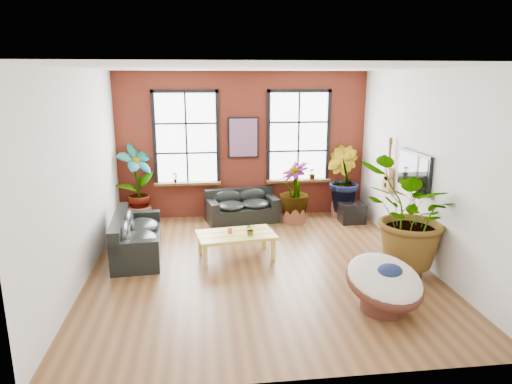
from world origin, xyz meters
TOP-DOWN VIEW (x-y plane):
  - room at (0.00, 0.15)m, footprint 6.04×6.54m
  - sofa_back at (-0.09, 2.75)m, footprint 1.78×1.11m
  - sofa_left at (-2.33, 0.84)m, footprint 1.00×2.09m
  - coffee_table at (-0.40, 0.53)m, footprint 1.55×1.02m
  - papasan_chair at (1.60, -1.82)m, footprint 1.50×1.50m
  - poster at (0.00, 3.18)m, footprint 0.74×0.06m
  - tv_wall_unit at (2.93, 0.60)m, footprint 0.13×1.86m
  - media_box at (2.50, 2.33)m, footprint 0.57×0.47m
  - pot_back_left at (-2.48, 2.92)m, footprint 0.62×0.62m
  - pot_back_right at (2.39, 2.83)m, footprint 0.63×0.63m
  - pot_right_wall at (2.51, -0.65)m, footprint 0.61×0.61m
  - pot_mid at (1.13, 2.49)m, footprint 0.61×0.61m
  - floor_plant_back_left at (-2.52, 2.95)m, footprint 1.09×1.06m
  - floor_plant_back_right at (2.37, 2.84)m, footprint 0.98×1.08m
  - floor_plant_right_wall at (2.48, -0.69)m, footprint 2.19×2.12m
  - floor_plant_mid at (1.13, 2.52)m, footprint 0.96×0.96m
  - table_plant at (-0.13, 0.41)m, footprint 0.24×0.22m
  - sill_plant_left at (-1.65, 3.13)m, footprint 0.17×0.17m
  - sill_plant_right at (1.70, 3.13)m, footprint 0.19×0.19m

SIDE VIEW (x-z plane):
  - pot_back_right at x=2.39m, z-range 0.00..0.36m
  - pot_right_wall at x=2.51m, z-range 0.00..0.37m
  - pot_back_left at x=-2.48m, z-range 0.00..0.38m
  - pot_mid at x=1.13m, z-range 0.00..0.38m
  - media_box at x=2.50m, z-range 0.00..0.47m
  - sofa_back at x=-0.09m, z-range -0.04..0.72m
  - sofa_left at x=-2.33m, z-range -0.04..0.77m
  - coffee_table at x=-0.40m, z-range 0.13..0.69m
  - papasan_chair at x=1.60m, z-range 0.01..0.87m
  - table_plant at x=-0.13m, z-range 0.47..0.70m
  - floor_plant_mid at x=1.13m, z-range 0.14..1.45m
  - floor_plant_back_right at x=2.37m, z-range 0.15..1.74m
  - floor_plant_back_left at x=-2.52m, z-range 0.15..1.88m
  - sill_plant_left at x=-1.65m, z-range 0.90..1.17m
  - sill_plant_right at x=1.70m, z-range 0.90..1.17m
  - floor_plant_right_wall at x=2.48m, z-range 0.16..2.02m
  - tv_wall_unit at x=2.93m, z-range 0.94..2.14m
  - room at x=0.00m, z-range -0.02..3.52m
  - poster at x=0.00m, z-range 1.46..2.44m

